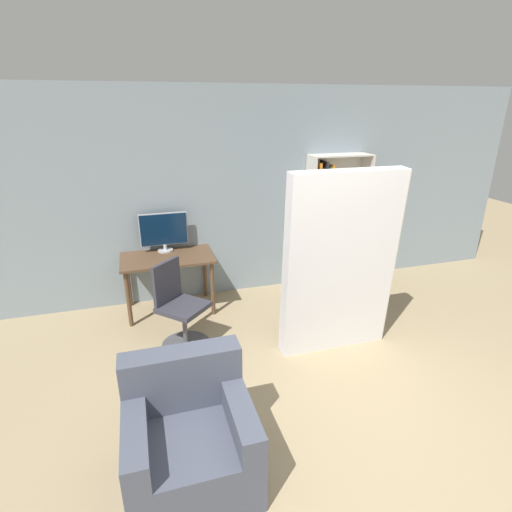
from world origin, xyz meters
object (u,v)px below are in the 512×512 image
Objects in this scene: monitor at (164,231)px; armchair at (189,435)px; office_chair at (180,313)px; mattress_near at (341,265)px; bookshelf at (328,222)px.

monitor reaches higher than armchair.
office_chair is 0.49× the size of mattress_near.
bookshelf is (2.20, 1.04, 0.53)m from office_chair.
bookshelf reaches higher than armchair.
monitor is 0.69× the size of armchair.
mattress_near is at bearing -18.30° from office_chair.
mattress_near is 2.25× the size of armchair.
monitor is at bearing 91.94° from office_chair.
bookshelf is at bearing 48.89° from armchair.
armchair is (-0.13, -1.64, -0.07)m from office_chair.
office_chair is (0.04, -1.06, -0.60)m from monitor.
bookshelf is 2.17× the size of armchair.
office_chair is at bearing -88.06° from monitor.
monitor is 1.22m from office_chair.
office_chair is 1.12× the size of armchair.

